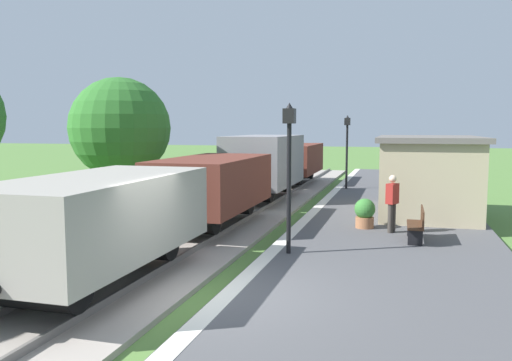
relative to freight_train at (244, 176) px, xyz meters
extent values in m
plane|color=#517A38|center=(2.40, -10.28, -1.48)|extent=(160.00, 160.00, 0.00)
cube|color=#4C4C4F|center=(5.60, -10.28, -1.36)|extent=(6.00, 60.00, 0.25)
cube|color=silver|center=(2.80, -10.28, -1.23)|extent=(0.36, 60.00, 0.01)
cube|color=#9E9389|center=(0.00, -10.28, -1.42)|extent=(3.80, 60.00, 0.12)
cube|color=slate|center=(0.72, -10.28, -1.29)|extent=(0.07, 60.00, 0.14)
cube|color=slate|center=(-0.72, -10.28, -1.29)|extent=(0.07, 60.00, 0.14)
cube|color=gray|center=(0.00, -10.12, 0.10)|extent=(2.50, 5.60, 1.60)
cube|color=black|center=(0.00, -10.12, -0.55)|extent=(2.10, 5.15, 0.50)
cylinder|color=black|center=(0.00, -8.32, -0.80)|extent=(1.56, 0.84, 0.84)
cylinder|color=black|center=(0.00, -11.91, -0.80)|extent=(1.56, 0.84, 0.84)
cylinder|color=black|center=(0.00, -7.17, -0.55)|extent=(0.20, 0.30, 0.20)
cube|color=brown|center=(0.00, -3.52, 0.10)|extent=(2.50, 5.60, 1.60)
cube|color=black|center=(0.00, -3.52, -0.55)|extent=(2.10, 5.15, 0.50)
cylinder|color=black|center=(0.00, -1.72, -0.80)|extent=(1.56, 0.84, 0.84)
cylinder|color=black|center=(0.00, -5.31, -0.80)|extent=(1.56, 0.84, 0.84)
cylinder|color=black|center=(0.00, -0.57, -0.55)|extent=(0.20, 0.30, 0.20)
cylinder|color=black|center=(0.00, -6.47, -0.55)|extent=(0.20, 0.30, 0.20)
cube|color=gray|center=(0.00, 3.08, 0.40)|extent=(2.50, 5.60, 2.20)
cube|color=black|center=(0.00, 3.08, -0.55)|extent=(2.10, 5.15, 0.50)
cylinder|color=black|center=(0.00, 4.88, -0.80)|extent=(1.56, 0.84, 0.84)
cylinder|color=black|center=(0.00, 1.29, -0.80)|extent=(1.56, 0.84, 0.84)
cylinder|color=black|center=(0.00, 6.03, -0.55)|extent=(0.20, 0.30, 0.20)
cylinder|color=black|center=(0.00, 0.13, -0.55)|extent=(0.20, 0.30, 0.20)
cube|color=brown|center=(0.00, 9.68, 0.10)|extent=(2.50, 5.60, 1.60)
cube|color=black|center=(0.00, 9.68, -0.55)|extent=(2.10, 5.15, 0.50)
cylinder|color=black|center=(0.00, 11.48, -0.80)|extent=(1.56, 0.84, 0.84)
cylinder|color=black|center=(0.00, 7.89, -0.80)|extent=(1.56, 0.84, 0.84)
cylinder|color=black|center=(0.00, 12.63, -0.55)|extent=(0.20, 0.30, 0.20)
cylinder|color=black|center=(0.00, 6.73, -0.55)|extent=(0.20, 0.30, 0.20)
cube|color=tan|center=(6.80, 0.34, 0.07)|extent=(3.20, 5.50, 2.60)
cube|color=#66605B|center=(6.80, 0.34, 1.46)|extent=(3.50, 5.80, 0.18)
cube|color=black|center=(5.19, -0.76, 0.20)|extent=(0.03, 0.90, 0.80)
cube|color=#422819|center=(6.27, -4.55, -0.79)|extent=(0.42, 1.50, 0.04)
cube|color=#422819|center=(6.46, -4.55, -0.55)|extent=(0.04, 1.50, 0.45)
cube|color=black|center=(6.27, -5.15, -1.02)|extent=(0.38, 0.06, 0.42)
cube|color=black|center=(6.27, -3.95, -1.02)|extent=(0.38, 0.06, 0.42)
cylinder|color=#38332D|center=(5.60, -3.62, -0.80)|extent=(0.15, 0.15, 0.86)
cylinder|color=#38332D|center=(5.68, -3.48, -0.80)|extent=(0.15, 0.15, 0.86)
cube|color=maroon|center=(5.64, -3.55, -0.07)|extent=(0.39, 0.45, 0.60)
sphere|color=beige|center=(5.64, -3.55, 0.37)|extent=(0.22, 0.22, 0.22)
cylinder|color=#9E6642|center=(4.82, -3.06, -1.06)|extent=(0.56, 0.56, 0.34)
sphere|color=#387A33|center=(4.82, -3.06, -0.63)|extent=(0.64, 0.64, 0.64)
cylinder|color=black|center=(3.23, -6.86, 0.37)|extent=(0.11, 0.11, 3.20)
cube|color=black|center=(3.23, -6.86, 2.15)|extent=(0.28, 0.28, 0.36)
sphere|color=#F2E5BF|center=(3.23, -6.86, 2.15)|extent=(0.20, 0.20, 0.20)
cone|color=black|center=(3.23, -6.86, 2.39)|extent=(0.20, 0.20, 0.16)
cylinder|color=black|center=(3.23, 7.11, 0.37)|extent=(0.11, 0.11, 3.20)
cube|color=black|center=(3.23, 7.11, 2.15)|extent=(0.28, 0.28, 0.36)
sphere|color=#F2E5BF|center=(3.23, 7.11, 2.15)|extent=(0.20, 0.20, 0.20)
cone|color=black|center=(3.23, 7.11, 2.39)|extent=(0.20, 0.20, 0.16)
cylinder|color=#4C3823|center=(-4.28, -1.89, -0.52)|extent=(0.28, 0.28, 1.92)
sphere|color=#2D6B28|center=(-4.28, -1.89, 1.85)|extent=(3.76, 3.76, 3.76)
camera|label=1|loc=(5.84, -19.18, 1.89)|focal=36.30mm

